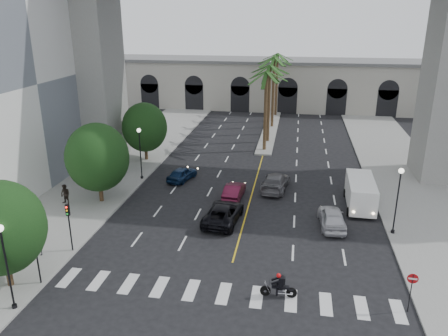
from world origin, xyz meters
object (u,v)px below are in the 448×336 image
traffic_signal_far (69,220)px  car_a (332,217)px  motorcycle_rider (280,286)px  car_c (223,213)px  cargo_van (361,192)px  car_d (275,182)px  car_e (182,174)px  pedestrian_a (39,245)px  do_not_enter_sign (412,284)px  traffic_signal_near (36,249)px  pedestrian_b (65,194)px  car_b (234,191)px  lamp_post_right (398,195)px  lamp_post_left_far (140,149)px  lamp_post_left_near (6,260)px

traffic_signal_far → car_a: (18.20, 7.10, -1.72)m
motorcycle_rider → car_c: 10.48m
cargo_van → car_d: bearing=160.1°
car_e → motorcycle_rider: bearing=136.5°
car_e → cargo_van: cargo_van is taller
car_e → pedestrian_a: bearing=85.3°
pedestrian_a → do_not_enter_sign: bearing=2.1°
car_d → cargo_van: bearing=165.8°
traffic_signal_near → pedestrian_b: (-4.46, 11.33, -1.47)m
car_b → car_d: size_ratio=0.78×
car_b → car_d: 4.49m
motorcycle_rider → pedestrian_b: size_ratio=1.22×
pedestrian_a → car_b: bearing=53.3°
lamp_post_right → traffic_signal_near: (-22.70, -10.50, -0.71)m
car_a → pedestrian_a: pedestrian_a is taller
lamp_post_left_far → cargo_van: bearing=-8.8°
car_b → pedestrian_a: size_ratio=2.74×
cargo_van → lamp_post_left_far: bearing=172.5°
lamp_post_left_far → do_not_enter_sign: size_ratio=2.18×
car_a → car_b: size_ratio=1.10×
lamp_post_left_far → pedestrian_a: size_ratio=3.50×
car_b → traffic_signal_near: bearing=60.9°
traffic_signal_near → car_a: traffic_signal_near is taller
lamp_post_left_near → car_b: (9.90, 17.90, -2.53)m
lamp_post_left_far → motorcycle_rider: lamp_post_left_far is taller
lamp_post_right → car_a: bearing=172.4°
pedestrian_a → lamp_post_left_far: bearing=90.1°
car_b → car_d: bearing=-139.2°
lamp_post_left_near → cargo_van: (20.90, 17.75, -1.83)m
traffic_signal_far → car_e: bearing=75.2°
traffic_signal_near → pedestrian_a: 3.96m
car_d → do_not_enter_sign: 19.04m
lamp_post_left_far → motorcycle_rider: 22.79m
car_b → pedestrian_a: 17.02m
car_a → pedestrian_b: size_ratio=2.59×
pedestrian_b → car_c: bearing=11.7°
lamp_post_left_far → traffic_signal_near: (0.10, -18.50, -0.71)m
traffic_signal_far → lamp_post_left_near: bearing=-90.9°
car_c → car_d: 8.49m
pedestrian_a → traffic_signal_near: bearing=-51.0°
car_b → pedestrian_a: (-11.73, -12.34, 0.22)m
do_not_enter_sign → car_b: bearing=134.5°
car_e → lamp_post_left_near: bearing=94.8°
motorcycle_rider → car_e: motorcycle_rider is taller
lamp_post_left_far → car_b: (9.90, -3.10, -2.53)m
car_c → car_d: bearing=-110.9°
car_e → do_not_enter_sign: bearing=150.4°
pedestrian_b → car_d: bearing=36.0°
car_c → lamp_post_left_near: bearing=58.3°
traffic_signal_near → cargo_van: bearing=36.3°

